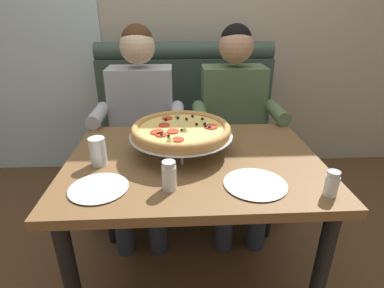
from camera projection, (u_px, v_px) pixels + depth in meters
The scene contains 14 objects.
ground_plane at pixel (193, 280), 1.65m from camera, with size 16.00×16.00×0.00m, color brown.
back_wall_with_window at pixel (183, 1), 2.39m from camera, with size 6.00×0.12×2.80m, color #BCB29E.
window_panel at pixel (22, 1), 2.27m from camera, with size 1.10×0.02×2.80m, color white.
booth_bench at pixel (187, 147), 2.29m from camera, with size 1.32×0.78×1.13m.
dining_table at pixel (194, 178), 1.39m from camera, with size 1.11×0.82×0.75m.
diner_left at pixel (141, 120), 1.90m from camera, with size 0.54×0.64×1.27m.
diner_right at pixel (235, 119), 1.93m from camera, with size 0.54×0.64×1.27m.
pizza at pixel (181, 130), 1.36m from camera, with size 0.47×0.47×0.14m.
shaker_oregano at pixel (331, 185), 1.06m from camera, with size 0.05×0.05×0.10m.
shaker_pepper_flakes at pixel (169, 178), 1.10m from camera, with size 0.05×0.05×0.11m.
plate_near_left at pixel (255, 182), 1.14m from camera, with size 0.24×0.24×0.02m.
plate_near_right at pixel (98, 187), 1.11m from camera, with size 0.22×0.22×0.02m.
drinking_glass at pixel (98, 153), 1.27m from camera, with size 0.07×0.07×0.12m.
patio_chair at pixel (75, 91), 3.31m from camera, with size 0.41×0.42×0.86m.
Camera 1 is at (-0.07, -1.20, 1.36)m, focal length 28.36 mm.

